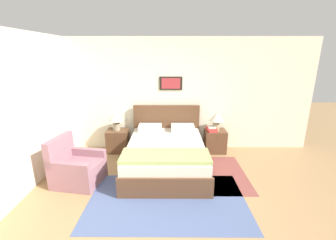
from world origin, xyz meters
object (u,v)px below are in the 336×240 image
object	(u,v)px
armchair	(76,168)
table_lamp_near_window	(116,118)
table_lamp_by_door	(217,119)
nightstand_near_window	(118,141)
bed	(166,154)
nightstand_by_door	(215,141)

from	to	relation	value
armchair	table_lamp_near_window	xyz separation A→B (m)	(0.44, 1.34, 0.54)
table_lamp_by_door	nightstand_near_window	bearing A→B (deg)	179.76
armchair	table_lamp_near_window	distance (m)	1.51
bed	table_lamp_near_window	xyz separation A→B (m)	(-1.15, 0.79, 0.52)
table_lamp_near_window	nightstand_by_door	bearing A→B (deg)	0.24
bed	nightstand_near_window	distance (m)	1.40
table_lamp_by_door	armchair	bearing A→B (deg)	-153.95
armchair	table_lamp_by_door	bearing A→B (deg)	125.51
nightstand_near_window	table_lamp_by_door	world-z (taller)	table_lamp_by_door
table_lamp_by_door	bed	bearing A→B (deg)	-145.37
nightstand_near_window	table_lamp_near_window	distance (m)	0.55
bed	table_lamp_near_window	size ratio (longest dim) A/B	4.79
bed	nightstand_near_window	bearing A→B (deg)	145.06
table_lamp_near_window	table_lamp_by_door	distance (m)	2.30
nightstand_by_door	table_lamp_by_door	distance (m)	0.55
nightstand_by_door	nightstand_near_window	bearing A→B (deg)	180.00
nightstand_near_window	table_lamp_by_door	xyz separation A→B (m)	(2.29, -0.01, 0.55)
bed	nightstand_near_window	xyz separation A→B (m)	(-1.14, 0.80, -0.03)
nightstand_by_door	bed	bearing A→B (deg)	-145.06
bed	armchair	distance (m)	1.68
armchair	nightstand_near_window	distance (m)	1.42
nightstand_by_door	table_lamp_near_window	distance (m)	2.36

